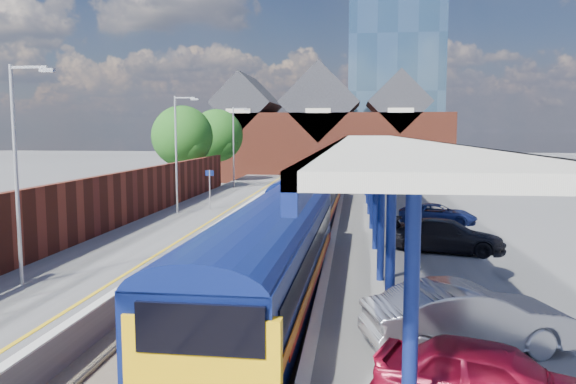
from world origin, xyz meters
name	(u,v)px	position (x,y,z in m)	size (l,w,h in m)	color
ground	(298,212)	(0.00, 30.00, 0.00)	(240.00, 240.00, 0.00)	#5B5B5E
ballast_bed	(280,238)	(0.00, 20.00, 0.03)	(6.00, 76.00, 0.06)	#473D33
rails	(280,236)	(0.00, 20.00, 0.12)	(4.51, 76.00, 0.14)	slate
left_platform	(184,227)	(-5.50, 20.00, 0.50)	(5.00, 76.00, 1.00)	#565659
right_platform	(389,232)	(6.00, 20.00, 0.50)	(6.00, 76.00, 1.00)	#565659
coping_left	(224,219)	(-3.15, 20.00, 1.02)	(0.30, 76.00, 0.05)	silver
coping_right	(336,221)	(3.15, 20.00, 1.02)	(0.30, 76.00, 0.05)	silver
yellow_line	(214,219)	(-3.75, 20.00, 1.01)	(0.14, 76.00, 0.01)	yellow
train	(319,182)	(1.49, 31.41, 2.12)	(3.09, 65.95, 3.45)	#0C1854
canopy	(379,143)	(5.48, 21.95, 5.25)	(4.50, 52.00, 4.48)	navy
lamp_post_b	(20,161)	(-6.36, 6.00, 4.99)	(1.48, 0.18, 7.00)	#A5A8AA
lamp_post_c	(178,147)	(-6.36, 22.00, 4.99)	(1.48, 0.18, 7.00)	#A5A8AA
lamp_post_d	(235,142)	(-6.36, 38.00, 4.99)	(1.48, 0.18, 7.00)	#A5A8AA
platform_sign	(210,183)	(-5.00, 24.00, 2.69)	(0.55, 0.08, 2.50)	#A5A8AA
brick_wall	(85,208)	(-8.10, 13.54, 2.45)	(0.35, 50.00, 3.86)	maroon
station_building	(321,135)	(0.00, 58.00, 5.45)	(30.00, 12.12, 13.78)	maroon
glass_tower	(395,39)	(10.00, 80.00, 20.20)	(14.20, 14.20, 40.30)	slate
tree_near	(184,138)	(-10.35, 35.91, 5.35)	(5.20, 5.20, 8.10)	#382314
tree_far	(218,137)	(-9.35, 43.91, 5.35)	(5.20, 5.20, 8.10)	#382314
parked_car_red	(492,382)	(6.50, -0.98, 1.69)	(1.62, 4.03, 1.37)	maroon
parked_car_silver	(468,318)	(6.69, 2.11, 1.77)	(1.62, 4.66, 1.54)	#9F9FA3
parked_car_dark	(447,236)	(7.91, 12.78, 1.67)	(1.86, 4.58, 1.33)	black
parked_car_blue	(438,214)	(8.50, 19.56, 1.56)	(1.85, 4.01, 1.12)	navy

